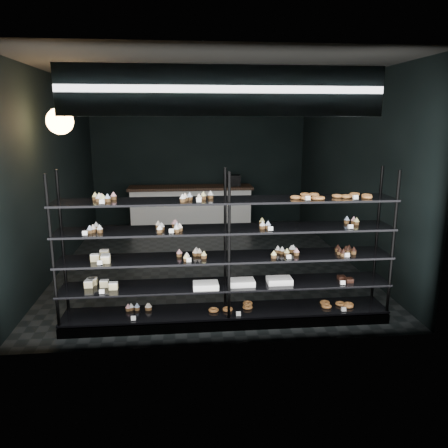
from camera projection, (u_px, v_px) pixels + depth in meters
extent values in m
cube|color=black|center=(208.00, 261.00, 7.83)|extent=(5.00, 6.00, 0.01)
cube|color=black|center=(206.00, 74.00, 7.08)|extent=(5.00, 6.00, 0.01)
cube|color=black|center=(199.00, 157.00, 10.36)|extent=(5.00, 0.01, 3.20)
cube|color=black|center=(224.00, 205.00, 4.55)|extent=(5.00, 0.01, 3.20)
cube|color=black|center=(56.00, 174.00, 7.21)|extent=(0.01, 6.00, 3.20)
cube|color=black|center=(348.00, 170.00, 7.69)|extent=(0.01, 6.00, 3.20)
cube|color=black|center=(227.00, 318.00, 5.45)|extent=(4.00, 0.50, 0.12)
cylinder|color=black|center=(53.00, 257.00, 4.83)|extent=(0.04, 0.04, 1.85)
cylinder|color=black|center=(63.00, 246.00, 5.26)|extent=(0.04, 0.04, 1.85)
cylinder|color=black|center=(229.00, 252.00, 5.02)|extent=(0.04, 0.04, 1.85)
cylinder|color=black|center=(225.00, 242.00, 5.45)|extent=(0.04, 0.04, 1.85)
cylinder|color=black|center=(393.00, 247.00, 5.21)|extent=(0.04, 0.04, 1.85)
cylinder|color=black|center=(377.00, 238.00, 5.64)|extent=(0.04, 0.04, 1.85)
cube|color=black|center=(227.00, 311.00, 5.43)|extent=(4.00, 0.50, 0.03)
cube|color=black|center=(227.00, 284.00, 5.35)|extent=(4.00, 0.50, 0.02)
cube|color=black|center=(227.00, 257.00, 5.27)|extent=(4.00, 0.50, 0.02)
cube|color=black|center=(227.00, 229.00, 5.18)|extent=(4.00, 0.50, 0.02)
cube|color=black|center=(227.00, 200.00, 5.10)|extent=(4.00, 0.50, 0.02)
cube|color=white|center=(106.00, 202.00, 4.79)|extent=(0.06, 0.04, 0.06)
cube|color=white|center=(197.00, 200.00, 4.89)|extent=(0.06, 0.04, 0.06)
cube|color=white|center=(305.00, 198.00, 5.01)|extent=(0.05, 0.04, 0.06)
cube|color=white|center=(358.00, 198.00, 5.07)|extent=(0.06, 0.04, 0.06)
cube|color=white|center=(89.00, 233.00, 4.85)|extent=(0.06, 0.04, 0.06)
cube|color=white|center=(169.00, 231.00, 4.94)|extent=(0.05, 0.04, 0.06)
cube|color=white|center=(268.00, 229.00, 5.05)|extent=(0.05, 0.04, 0.06)
cube|color=white|center=(351.00, 227.00, 5.14)|extent=(0.06, 0.04, 0.06)
cube|color=white|center=(101.00, 263.00, 4.94)|extent=(0.06, 0.04, 0.06)
cube|color=white|center=(190.00, 260.00, 5.04)|extent=(0.06, 0.04, 0.06)
cube|color=white|center=(286.00, 257.00, 5.15)|extent=(0.05, 0.04, 0.06)
cube|color=white|center=(350.00, 255.00, 5.22)|extent=(0.06, 0.04, 0.06)
cube|color=white|center=(98.00, 292.00, 5.02)|extent=(0.06, 0.04, 0.06)
cube|color=white|center=(345.00, 283.00, 5.30)|extent=(0.06, 0.04, 0.06)
cube|color=white|center=(135.00, 318.00, 5.14)|extent=(0.06, 0.04, 0.06)
cube|color=white|center=(235.00, 314.00, 5.25)|extent=(0.05, 0.04, 0.06)
cube|color=white|center=(340.00, 310.00, 5.38)|extent=(0.06, 0.04, 0.06)
cube|color=#0C2040|center=(224.00, 91.00, 4.36)|extent=(3.20, 0.04, 0.45)
cube|color=white|center=(224.00, 91.00, 4.34)|extent=(3.30, 0.02, 0.50)
cylinder|color=black|center=(57.00, 86.00, 5.78)|extent=(0.01, 0.01, 0.55)
sphere|color=#FFAA59|center=(60.00, 121.00, 5.89)|extent=(0.36, 0.36, 0.36)
cube|color=beige|center=(191.00, 209.00, 10.12)|extent=(2.72, 0.60, 0.92)
cube|color=black|center=(191.00, 188.00, 10.00)|extent=(2.82, 0.65, 0.06)
cube|color=black|center=(233.00, 180.00, 10.06)|extent=(0.30, 0.30, 0.25)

